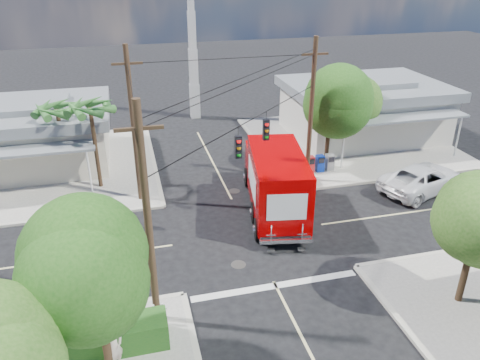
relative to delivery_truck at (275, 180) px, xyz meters
name	(u,v)px	position (x,y,z in m)	size (l,w,h in m)	color
ground	(250,234)	(-2.02, -2.12, -1.90)	(120.00, 120.00, 0.00)	black
sidewalk_ne	(348,142)	(8.86, 8.76, -1.83)	(14.12, 14.12, 0.14)	gray
sidewalk_nw	(50,170)	(-12.90, 8.76, -1.83)	(14.12, 14.12, 0.14)	gray
road_markings	(258,250)	(-2.02, -3.60, -1.89)	(32.00, 32.00, 0.01)	beige
building_ne	(364,108)	(10.48, 9.84, 0.42)	(11.80, 10.20, 4.50)	beige
building_nw	(29,134)	(-14.02, 10.34, 0.33)	(10.80, 10.20, 4.30)	beige
radio_tower	(193,53)	(-1.52, 17.88, 3.75)	(0.80, 0.80, 17.00)	silver
tree_sw_front	(95,273)	(-9.01, -9.67, 2.44)	(3.88, 3.78, 6.03)	#422D1C
tree_ne_front	(331,100)	(5.19, 4.63, 2.87)	(4.21, 4.14, 6.66)	#422D1C
tree_ne_back	(352,97)	(7.79, 6.83, 2.29)	(3.77, 3.66, 5.82)	#422D1C
tree_se	(480,219)	(4.99, -9.37, 2.15)	(3.67, 3.54, 5.62)	#422D1C
palm_nw_front	(90,109)	(-9.52, 5.38, 3.15)	(3.01, 3.08, 5.59)	#422D1C
palm_nw_back	(57,111)	(-11.52, 6.88, 2.78)	(3.01, 3.08, 5.19)	#422D1C
utility_poles	(211,142)	(-3.61, -0.52, 2.78)	(12.00, 10.68, 9.00)	#473321
picket_fence	(87,326)	(-9.82, -7.72, -1.21)	(5.94, 0.06, 1.00)	silver
hedge_sw	(80,342)	(-10.02, -8.52, -1.21)	(6.20, 1.20, 1.10)	#1B4C18
vending_boxes	(320,163)	(4.48, 4.08, -1.21)	(1.90, 0.50, 1.10)	red
delivery_truck	(275,180)	(0.00, 0.00, 0.00)	(4.06, 8.93, 3.73)	black
parked_car	(423,179)	(9.50, 0.13, -1.08)	(2.70, 5.85, 1.63)	silver
pedestrian	(114,347)	(-8.80, -9.46, -0.83)	(0.68, 0.44, 1.85)	beige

